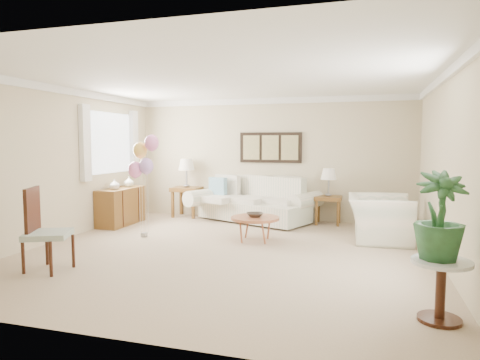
{
  "coord_description": "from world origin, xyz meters",
  "views": [
    {
      "loc": [
        1.99,
        -6.03,
        1.66
      ],
      "look_at": [
        0.02,
        0.6,
        1.05
      ],
      "focal_mm": 32.0,
      "sensor_mm": 36.0,
      "label": 1
    }
  ],
  "objects_px": {
    "armchair": "(379,218)",
    "accent_chair": "(43,228)",
    "sofa": "(254,203)",
    "balloon_cluster": "(143,158)",
    "coffee_table": "(255,219)"
  },
  "relations": [
    {
      "from": "balloon_cluster",
      "to": "coffee_table",
      "type": "bearing_deg",
      "value": 7.23
    },
    {
      "from": "coffee_table",
      "to": "armchair",
      "type": "height_order",
      "value": "armchair"
    },
    {
      "from": "sofa",
      "to": "armchair",
      "type": "relative_size",
      "value": 2.48
    },
    {
      "from": "sofa",
      "to": "armchair",
      "type": "xyz_separation_m",
      "value": [
        2.49,
        -1.16,
        0.01
      ]
    },
    {
      "from": "coffee_table",
      "to": "accent_chair",
      "type": "height_order",
      "value": "accent_chair"
    },
    {
      "from": "sofa",
      "to": "accent_chair",
      "type": "height_order",
      "value": "accent_chair"
    },
    {
      "from": "armchair",
      "to": "accent_chair",
      "type": "height_order",
      "value": "accent_chair"
    },
    {
      "from": "armchair",
      "to": "accent_chair",
      "type": "distance_m",
      "value": 5.19
    },
    {
      "from": "sofa",
      "to": "accent_chair",
      "type": "bearing_deg",
      "value": -112.66
    },
    {
      "from": "sofa",
      "to": "balloon_cluster",
      "type": "relative_size",
      "value": 1.61
    },
    {
      "from": "coffee_table",
      "to": "balloon_cluster",
      "type": "relative_size",
      "value": 0.45
    },
    {
      "from": "coffee_table",
      "to": "balloon_cluster",
      "type": "xyz_separation_m",
      "value": [
        -1.94,
        -0.25,
        1.01
      ]
    },
    {
      "from": "sofa",
      "to": "coffee_table",
      "type": "bearing_deg",
      "value": -74.81
    },
    {
      "from": "sofa",
      "to": "accent_chair",
      "type": "relative_size",
      "value": 2.69
    },
    {
      "from": "coffee_table",
      "to": "armchair",
      "type": "xyz_separation_m",
      "value": [
        2.0,
        0.64,
        -0.0
      ]
    }
  ]
}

